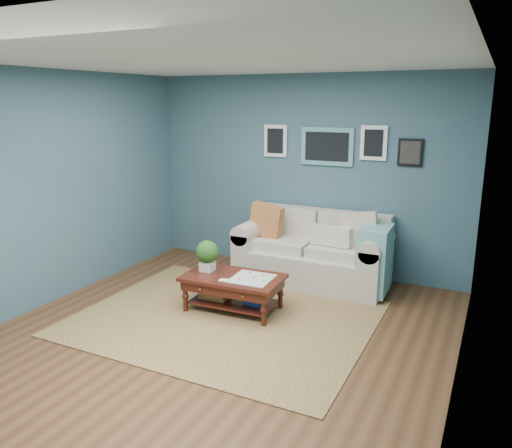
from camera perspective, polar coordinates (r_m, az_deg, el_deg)
The scene contains 4 objects.
room_shell at distance 4.77m, azimuth -4.73°, elevation 1.98°, with size 5.00×5.02×2.70m.
area_rug at distance 5.62m, azimuth -3.60°, elevation -10.71°, with size 3.12×2.50×0.01m, color brown.
loveseat at distance 6.59m, azimuth 7.22°, elevation -3.18°, with size 2.00×0.91×1.03m.
coffee_table at distance 5.73m, azimuth -3.14°, elevation -6.52°, with size 1.14×0.70×0.78m.
Camera 1 is at (2.42, -3.94, 2.34)m, focal length 35.00 mm.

